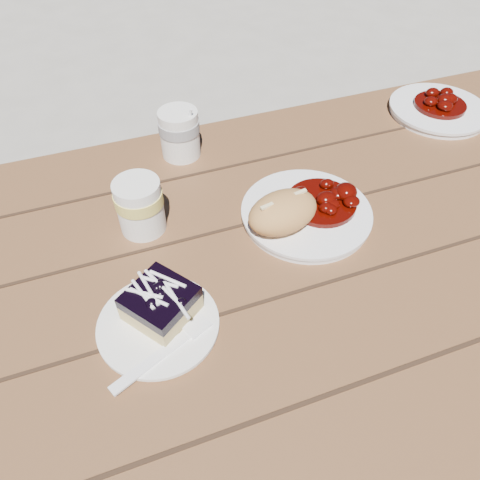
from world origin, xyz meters
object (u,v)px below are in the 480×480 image
object	(u,v)px
picnic_table	(220,328)
coffee_cup	(180,134)
dessert_plate	(159,325)
second_cup	(140,206)
blueberry_cake	(161,303)
second_plate	(438,110)
main_plate	(306,214)
bread_roll	(283,212)

from	to	relation	value
picnic_table	coffee_cup	bearing A→B (deg)	85.02
dessert_plate	second_cup	size ratio (longest dim) A/B	1.73
blueberry_cake	second_plate	xyz separation A→B (m)	(0.70, 0.32, -0.03)
coffee_cup	second_cup	bearing A→B (deg)	-122.39
main_plate	dessert_plate	distance (m)	0.32
second_cup	main_plate	bearing A→B (deg)	-15.08
main_plate	coffee_cup	size ratio (longest dim) A/B	2.30
picnic_table	second_plate	size ratio (longest dim) A/B	9.70
main_plate	blueberry_cake	world-z (taller)	blueberry_cake
coffee_cup	second_plate	distance (m)	0.57
blueberry_cake	coffee_cup	world-z (taller)	coffee_cup
bread_roll	second_plate	xyz separation A→B (m)	(0.47, 0.22, -0.04)
picnic_table	second_plate	xyz separation A→B (m)	(0.60, 0.27, 0.17)
dessert_plate	main_plate	bearing A→B (deg)	24.58
picnic_table	blueberry_cake	world-z (taller)	blueberry_cake
bread_roll	second_cup	size ratio (longest dim) A/B	1.28
second_plate	second_cup	xyz separation A→B (m)	(-0.68, -0.13, 0.04)
dessert_plate	coffee_cup	bearing A→B (deg)	70.48
blueberry_cake	picnic_table	bearing A→B (deg)	-6.42
dessert_plate	blueberry_cake	size ratio (longest dim) A/B	1.41
second_plate	second_cup	bearing A→B (deg)	-169.13
main_plate	picnic_table	bearing A→B (deg)	-161.13
main_plate	second_plate	xyz separation A→B (m)	(0.42, 0.20, 0.00)
second_cup	blueberry_cake	bearing A→B (deg)	-93.68
bread_roll	dessert_plate	world-z (taller)	bread_roll
bread_roll	second_plate	bearing A→B (deg)	25.27
picnic_table	second_cup	size ratio (longest dim) A/B	21.21
main_plate	second_plate	distance (m)	0.47
coffee_cup	bread_roll	bearing A→B (deg)	-70.11
picnic_table	main_plate	world-z (taller)	main_plate
picnic_table	bread_roll	world-z (taller)	bread_roll
picnic_table	bread_roll	size ratio (longest dim) A/B	16.52
main_plate	blueberry_cake	bearing A→B (deg)	-157.22
blueberry_cake	second_plate	distance (m)	0.77
picnic_table	main_plate	xyz separation A→B (m)	(0.18, 0.06, 0.17)
bread_roll	picnic_table	bearing A→B (deg)	-161.62
main_plate	second_plate	bearing A→B (deg)	25.93
picnic_table	dessert_plate	bearing A→B (deg)	-147.00
main_plate	coffee_cup	distance (m)	0.30
bread_roll	second_cup	distance (m)	0.23
blueberry_cake	second_cup	world-z (taller)	second_cup
picnic_table	second_plate	distance (m)	0.68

